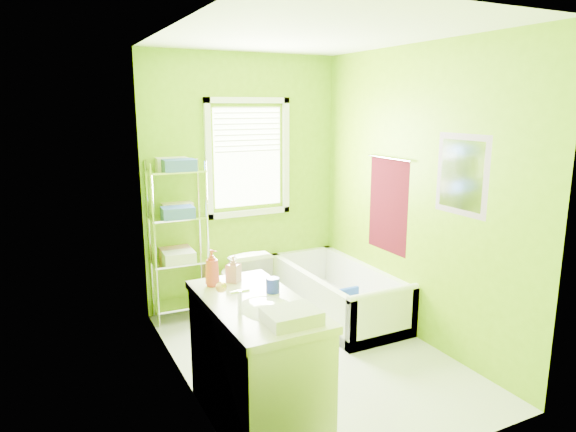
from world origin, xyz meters
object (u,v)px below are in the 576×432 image
bathtub (338,299)px  toilet (241,282)px  wire_shelf_unit (179,223)px  vanity (257,360)px

bathtub → toilet: toilet is taller
bathtub → wire_shelf_unit: (-1.42, 0.64, 0.81)m
toilet → vanity: bearing=72.4°
vanity → toilet: bearing=71.8°
bathtub → toilet: (-0.89, 0.40, 0.20)m
vanity → wire_shelf_unit: 2.01m
bathtub → vanity: vanity is taller
toilet → wire_shelf_unit: (-0.53, 0.24, 0.61)m
toilet → wire_shelf_unit: wire_shelf_unit is taller
vanity → wire_shelf_unit: (0.03, 1.94, 0.51)m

